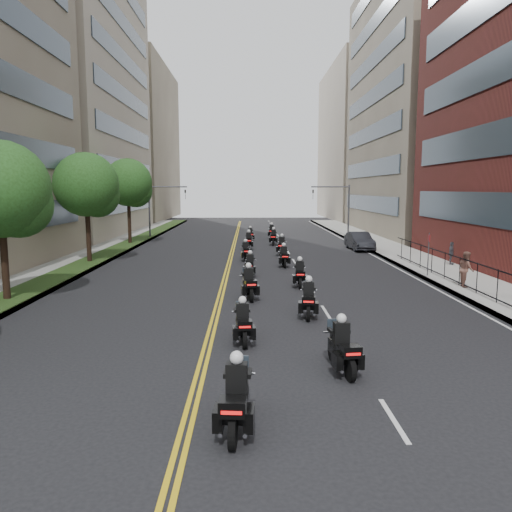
{
  "coord_description": "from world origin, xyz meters",
  "views": [
    {
      "loc": [
        -0.08,
        -10.63,
        5.2
      ],
      "look_at": [
        0.28,
        13.3,
        1.96
      ],
      "focal_mm": 35.0,
      "sensor_mm": 36.0,
      "label": 1
    }
  ],
  "objects_px": {
    "motorcycle_11": "(274,238)",
    "pedestrian_b": "(466,269)",
    "motorcycle_2": "(243,325)",
    "motorcycle_4": "(249,285)",
    "motorcycle_10": "(249,242)",
    "motorcycle_0": "(236,401)",
    "motorcycle_1": "(342,350)",
    "pedestrian_c": "(451,253)",
    "motorcycle_6": "(250,266)",
    "motorcycle_8": "(246,252)",
    "motorcycle_13": "(272,232)",
    "motorcycle_7": "(284,257)",
    "motorcycle_5": "(300,275)",
    "motorcycle_3": "(309,301)",
    "motorcycle_12": "(250,235)",
    "motorcycle_9": "(282,247)",
    "parked_sedan": "(359,241)"
  },
  "relations": [
    {
      "from": "motorcycle_8",
      "to": "motorcycle_10",
      "type": "distance_m",
      "value": 6.82
    },
    {
      "from": "motorcycle_4",
      "to": "motorcycle_8",
      "type": "bearing_deg",
      "value": 83.74
    },
    {
      "from": "motorcycle_1",
      "to": "motorcycle_2",
      "type": "distance_m",
      "value": 3.99
    },
    {
      "from": "motorcycle_1",
      "to": "motorcycle_13",
      "type": "bearing_deg",
      "value": 82.96
    },
    {
      "from": "motorcycle_7",
      "to": "motorcycle_6",
      "type": "bearing_deg",
      "value": -122.69
    },
    {
      "from": "motorcycle_2",
      "to": "pedestrian_b",
      "type": "xyz_separation_m",
      "value": [
        11.48,
        8.89,
        0.45
      ]
    },
    {
      "from": "motorcycle_11",
      "to": "motorcycle_13",
      "type": "distance_m",
      "value": 6.36
    },
    {
      "from": "motorcycle_8",
      "to": "pedestrian_c",
      "type": "relative_size",
      "value": 1.42
    },
    {
      "from": "motorcycle_2",
      "to": "motorcycle_10",
      "type": "bearing_deg",
      "value": 84.4
    },
    {
      "from": "motorcycle_7",
      "to": "motorcycle_13",
      "type": "distance_m",
      "value": 19.46
    },
    {
      "from": "motorcycle_1",
      "to": "pedestrian_c",
      "type": "relative_size",
      "value": 1.5
    },
    {
      "from": "motorcycle_10",
      "to": "pedestrian_b",
      "type": "bearing_deg",
      "value": -55.26
    },
    {
      "from": "motorcycle_0",
      "to": "motorcycle_4",
      "type": "xyz_separation_m",
      "value": [
        0.28,
        13.05,
        -0.01
      ]
    },
    {
      "from": "motorcycle_10",
      "to": "parked_sedan",
      "type": "height_order",
      "value": "motorcycle_10"
    },
    {
      "from": "motorcycle_4",
      "to": "pedestrian_b",
      "type": "distance_m",
      "value": 11.46
    },
    {
      "from": "motorcycle_7",
      "to": "pedestrian_c",
      "type": "xyz_separation_m",
      "value": [
        11.21,
        -0.18,
        0.28
      ]
    },
    {
      "from": "motorcycle_3",
      "to": "motorcycle_6",
      "type": "xyz_separation_m",
      "value": [
        -2.36,
        9.48,
        -0.05
      ]
    },
    {
      "from": "motorcycle_3",
      "to": "pedestrian_c",
      "type": "bearing_deg",
      "value": 56.67
    },
    {
      "from": "motorcycle_0",
      "to": "motorcycle_7",
      "type": "height_order",
      "value": "motorcycle_0"
    },
    {
      "from": "motorcycle_11",
      "to": "motorcycle_6",
      "type": "bearing_deg",
      "value": -92.51
    },
    {
      "from": "motorcycle_12",
      "to": "pedestrian_c",
      "type": "height_order",
      "value": "pedestrian_c"
    },
    {
      "from": "motorcycle_3",
      "to": "motorcycle_13",
      "type": "xyz_separation_m",
      "value": [
        -0.0,
        32.7,
        -0.02
      ]
    },
    {
      "from": "motorcycle_4",
      "to": "motorcycle_11",
      "type": "xyz_separation_m",
      "value": [
        2.31,
        22.95,
        -0.02
      ]
    },
    {
      "from": "motorcycle_8",
      "to": "motorcycle_9",
      "type": "relative_size",
      "value": 0.95
    },
    {
      "from": "motorcycle_0",
      "to": "motorcycle_4",
      "type": "height_order",
      "value": "motorcycle_0"
    },
    {
      "from": "motorcycle_5",
      "to": "parked_sedan",
      "type": "distance_m",
      "value": 17.43
    },
    {
      "from": "motorcycle_3",
      "to": "motorcycle_12",
      "type": "relative_size",
      "value": 1.1
    },
    {
      "from": "motorcycle_2",
      "to": "pedestrian_c",
      "type": "bearing_deg",
      "value": 44.93
    },
    {
      "from": "motorcycle_10",
      "to": "motorcycle_12",
      "type": "bearing_deg",
      "value": 90.4
    },
    {
      "from": "motorcycle_7",
      "to": "motorcycle_10",
      "type": "distance_m",
      "value": 9.94
    },
    {
      "from": "motorcycle_1",
      "to": "motorcycle_3",
      "type": "height_order",
      "value": "motorcycle_3"
    },
    {
      "from": "motorcycle_0",
      "to": "motorcycle_3",
      "type": "height_order",
      "value": "motorcycle_0"
    },
    {
      "from": "motorcycle_9",
      "to": "motorcycle_11",
      "type": "xyz_separation_m",
      "value": [
        -0.28,
        7.15,
        -0.01
      ]
    },
    {
      "from": "motorcycle_8",
      "to": "motorcycle_10",
      "type": "bearing_deg",
      "value": 82.07
    },
    {
      "from": "motorcycle_1",
      "to": "motorcycle_5",
      "type": "height_order",
      "value": "motorcycle_1"
    },
    {
      "from": "motorcycle_10",
      "to": "pedestrian_c",
      "type": "relative_size",
      "value": 1.52
    },
    {
      "from": "motorcycle_4",
      "to": "motorcycle_6",
      "type": "height_order",
      "value": "motorcycle_4"
    },
    {
      "from": "pedestrian_c",
      "to": "motorcycle_11",
      "type": "bearing_deg",
      "value": 66.47
    },
    {
      "from": "motorcycle_11",
      "to": "motorcycle_12",
      "type": "height_order",
      "value": "motorcycle_11"
    },
    {
      "from": "motorcycle_4",
      "to": "motorcycle_10",
      "type": "relative_size",
      "value": 1.01
    },
    {
      "from": "motorcycle_7",
      "to": "pedestrian_b",
      "type": "height_order",
      "value": "pedestrian_b"
    },
    {
      "from": "motorcycle_3",
      "to": "motorcycle_11",
      "type": "xyz_separation_m",
      "value": [
        -0.12,
        26.35,
        -0.01
      ]
    },
    {
      "from": "motorcycle_7",
      "to": "motorcycle_12",
      "type": "distance_m",
      "value": 16.53
    },
    {
      "from": "motorcycle_5",
      "to": "motorcycle_6",
      "type": "xyz_separation_m",
      "value": [
        -2.65,
        3.16,
        -0.02
      ]
    },
    {
      "from": "motorcycle_10",
      "to": "motorcycle_9",
      "type": "bearing_deg",
      "value": -53.09
    },
    {
      "from": "motorcycle_11",
      "to": "motorcycle_7",
      "type": "bearing_deg",
      "value": -84.74
    },
    {
      "from": "motorcycle_13",
      "to": "motorcycle_10",
      "type": "bearing_deg",
      "value": -100.08
    },
    {
      "from": "motorcycle_11",
      "to": "pedestrian_b",
      "type": "bearing_deg",
      "value": -61.69
    },
    {
      "from": "motorcycle_4",
      "to": "parked_sedan",
      "type": "bearing_deg",
      "value": 56.25
    },
    {
      "from": "pedestrian_b",
      "to": "motorcycle_5",
      "type": "bearing_deg",
      "value": 93.38
    }
  ]
}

